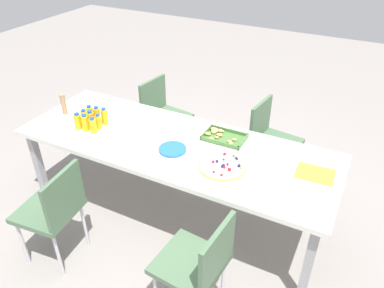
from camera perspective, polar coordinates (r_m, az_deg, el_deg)
The scene contains 21 objects.
ground_plane at distance 3.41m, azimuth -2.41°, elevation -10.31°, with size 12.00×12.00×0.00m, color gray.
party_table at distance 2.98m, azimuth -2.71°, elevation -0.70°, with size 2.55×0.89×0.74m.
chair_far_right at distance 3.55m, azimuth 11.83°, elevation 1.09°, with size 0.45×0.45×0.83m.
chair_far_left at distance 3.92m, azimuth -4.56°, elevation 4.92°, with size 0.45×0.45×0.83m.
chair_near_right at distance 2.38m, azimuth 1.14°, elevation -17.58°, with size 0.43×0.43×0.83m.
chair_near_left at distance 2.88m, azimuth -20.25°, elevation -9.06°, with size 0.44×0.44×0.83m.
juice_bottle_0 at distance 3.25m, azimuth -17.01°, elevation 3.34°, with size 0.06×0.06×0.14m.
juice_bottle_1 at distance 3.20m, azimuth -15.98°, elevation 3.10°, with size 0.06×0.06×0.15m.
juice_bottle_2 at distance 3.16m, azimuth -14.85°, elevation 2.74°, with size 0.06×0.06×0.13m.
juice_bottle_3 at distance 3.29m, azimuth -16.06°, elevation 3.91°, with size 0.06×0.06×0.14m.
juice_bottle_4 at distance 3.25m, azimuth -15.19°, elevation 3.68°, with size 0.06×0.06×0.14m.
juice_bottle_5 at distance 3.21m, azimuth -14.06°, elevation 3.33°, with size 0.05×0.05×0.13m.
juice_bottle_6 at distance 3.34m, azimuth -15.30°, elevation 4.52°, with size 0.06×0.06×0.14m.
juice_bottle_7 at distance 3.29m, azimuth -14.27°, elevation 4.29°, with size 0.06×0.06×0.15m.
juice_bottle_8 at distance 3.25m, azimuth -13.18°, elevation 4.10°, with size 0.05×0.05×0.15m.
fruit_pizza at distance 2.68m, azimuth 4.70°, elevation -3.26°, with size 0.35×0.35×0.05m.
snack_tray at distance 3.01m, azimuth 4.61°, elevation 1.18°, with size 0.33×0.22×0.04m.
plate_stack at distance 2.85m, azimuth -3.00°, elevation -0.81°, with size 0.21×0.21×0.02m.
napkin_stack at distance 2.46m, azimuth 13.59°, elevation -8.32°, with size 0.15×0.15×0.01m, color white.
cardboard_tube at distance 3.51m, azimuth -18.98°, elevation 5.74°, with size 0.04×0.04×0.19m, color #9E7A56.
paper_folder at distance 2.75m, azimuth 18.24°, elevation -4.32°, with size 0.26×0.20×0.01m, color yellow.
Camera 1 is at (1.26, -2.14, 2.33)m, focal length 34.99 mm.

